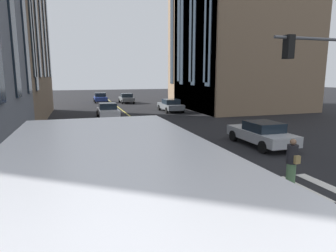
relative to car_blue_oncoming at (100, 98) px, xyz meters
The scene contains 13 objects.
ground_plane 38.86m from the car_blue_oncoming, behind, with size 160.00×160.00×0.00m, color black.
lane_centre_line 18.90m from the car_blue_oncoming, behind, with size 80.00×0.16×0.01m.
crosswalk_marking 36.02m from the car_blue_oncoming, behind, with size 2.40×7.45×0.01m.
car_blue_oncoming is the anchor object (origin of this frame).
car_white_trailing 16.88m from the car_blue_oncoming, behind, with size 3.90×1.89×1.40m.
car_silver_mid 30.93m from the car_blue_oncoming, 167.93° to the right, with size 4.40×1.95×1.37m.
car_grey_parked_b 15.33m from the car_blue_oncoming, 155.04° to the right, with size 4.40×1.95×1.37m.
car_grey_parked_a 4.19m from the car_blue_oncoming, 122.69° to the right, with size 3.90×1.89×1.40m.
pedestrian_near 36.24m from the car_blue_oncoming, behind, with size 0.50×0.38×1.65m.
pedestrian_companion 35.76m from the car_blue_oncoming, behind, with size 0.50×0.38×1.68m.
traffic_light_mast 34.88m from the car_blue_oncoming, 168.53° to the right, with size 0.36×4.59×5.50m.
building_right_near 22.85m from the car_blue_oncoming, 131.69° to the right, with size 11.85×12.04×23.02m.
building_right_far 21.79m from the car_blue_oncoming, 128.44° to the right, with size 14.89×12.68×20.44m.
Camera 1 is at (-4.63, 4.72, 3.83)m, focal length 30.43 mm.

